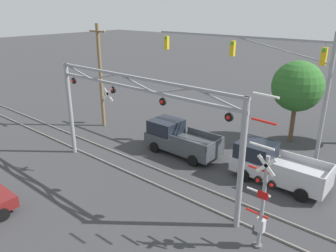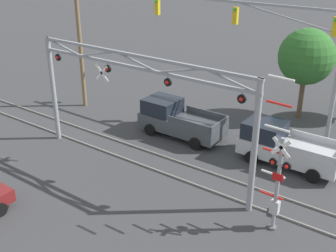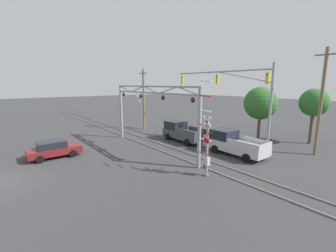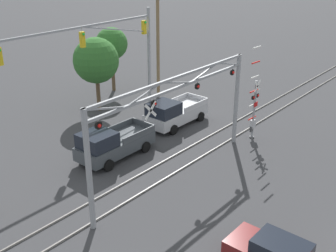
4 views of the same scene
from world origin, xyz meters
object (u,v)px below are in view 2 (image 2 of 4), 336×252
traffic_signal_span (283,39)px  pickup_truck_following (284,146)px  crossing_signal_mast (276,182)px  utility_pole_left (80,47)px  crossing_gantry (137,94)px  pickup_truck_lead (177,119)px  background_tree_beyond_span (307,57)px

traffic_signal_span → pickup_truck_following: 6.25m
crossing_signal_mast → pickup_truck_following: bearing=107.6°
traffic_signal_span → utility_pole_left: (-12.67, -3.76, -1.46)m
utility_pole_left → crossing_gantry: bearing=-28.1°
crossing_signal_mast → pickup_truck_lead: 9.91m
crossing_signal_mast → traffic_signal_span: (-3.81, 9.14, 3.52)m
traffic_signal_span → pickup_truck_lead: traffic_signal_span is taller
crossing_signal_mast → utility_pole_left: 17.45m
crossing_signal_mast → utility_pole_left: bearing=161.9°
crossing_gantry → pickup_truck_following: size_ratio=2.43×
crossing_gantry → pickup_truck_lead: 5.61m
background_tree_beyond_span → traffic_signal_span: bearing=-99.9°
utility_pole_left → background_tree_beyond_span: 14.88m
crossing_gantry → background_tree_beyond_span: 12.38m
crossing_signal_mast → crossing_gantry: bearing=175.2°
traffic_signal_span → utility_pole_left: 13.30m
crossing_gantry → pickup_truck_following: bearing=40.5°
utility_pole_left → crossing_signal_mast: bearing=-18.1°
pickup_truck_lead → crossing_signal_mast: bearing=-32.1°
pickup_truck_lead → utility_pole_left: size_ratio=0.63×
crossing_signal_mast → background_tree_beyond_span: (-3.26, 12.23, 1.92)m
pickup_truck_lead → background_tree_beyond_span: (5.07, 7.01, 3.13)m
crossing_signal_mast → utility_pole_left: utility_pole_left is taller
traffic_signal_span → background_tree_beyond_span: (0.54, 3.10, -1.60)m
crossing_signal_mast → pickup_truck_lead: (-8.33, 5.22, -1.22)m
pickup_truck_lead → background_tree_beyond_span: background_tree_beyond_span is taller
crossing_signal_mast → pickup_truck_following: size_ratio=1.24×
pickup_truck_lead → utility_pole_left: utility_pole_left is taller
crossing_gantry → background_tree_beyond_span: bearing=69.6°
crossing_signal_mast → traffic_signal_span: bearing=112.6°
pickup_truck_lead → background_tree_beyond_span: bearing=54.1°
pickup_truck_following → utility_pole_left: 15.06m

